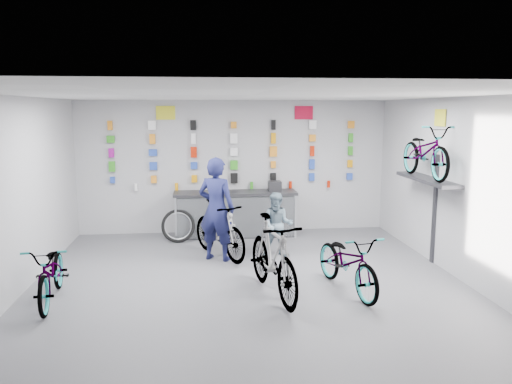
{
  "coord_description": "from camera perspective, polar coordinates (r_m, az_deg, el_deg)",
  "views": [
    {
      "loc": [
        -0.72,
        -7.3,
        2.8
      ],
      "look_at": [
        0.23,
        1.4,
        1.34
      ],
      "focal_mm": 35.0,
      "sensor_mm": 36.0,
      "label": 1
    }
  ],
  "objects": [
    {
      "name": "wall_front",
      "position": [
        3.61,
        5.87,
        -11.63
      ],
      "size": [
        7.0,
        0.0,
        7.0
      ],
      "primitive_type": "plane",
      "rotation": [
        -1.57,
        0.0,
        0.0
      ],
      "color": "#B7B7BA",
      "rests_on": "floor"
    },
    {
      "name": "bike_left",
      "position": [
        7.95,
        -22.3,
        -8.47
      ],
      "size": [
        0.77,
        1.76,
        0.9
      ],
      "primitive_type": "imported",
      "rotation": [
        0.0,
        0.0,
        0.11
      ],
      "color": "gray",
      "rests_on": "floor"
    },
    {
      "name": "wall_left",
      "position": [
        7.91,
        -26.67,
        -1.01
      ],
      "size": [
        0.0,
        8.0,
        8.0
      ],
      "primitive_type": "plane",
      "rotation": [
        1.57,
        0.0,
        1.57
      ],
      "color": "#B7B7BA",
      "rests_on": "floor"
    },
    {
      "name": "sign_side",
      "position": [
        9.48,
        20.3,
        7.97
      ],
      "size": [
        0.02,
        0.4,
        0.3
      ],
      "primitive_type": "cube",
      "color": "yellow",
      "rests_on": "wall_right"
    },
    {
      "name": "ceiling",
      "position": [
        7.33,
        -0.58,
        11.02
      ],
      "size": [
        8.0,
        8.0,
        0.0
      ],
      "primitive_type": "plane",
      "rotation": [
        3.14,
        0.0,
        0.0
      ],
      "color": "white",
      "rests_on": "wall_back"
    },
    {
      "name": "counter",
      "position": [
        11.1,
        -2.36,
        -2.58
      ],
      "size": [
        2.7,
        0.66,
        1.0
      ],
      "color": "black",
      "rests_on": "floor"
    },
    {
      "name": "floor",
      "position": [
        7.85,
        -0.54,
        -11.45
      ],
      "size": [
        8.0,
        8.0,
        0.0
      ],
      "primitive_type": "plane",
      "color": "#525257",
      "rests_on": "ground"
    },
    {
      "name": "wall_bracket",
      "position": [
        9.51,
        19.07,
        0.86
      ],
      "size": [
        0.39,
        1.9,
        2.0
      ],
      "color": "#333338",
      "rests_on": "wall_right"
    },
    {
      "name": "clerk",
      "position": [
        9.29,
        -4.54,
        -1.95
      ],
      "size": [
        0.84,
        0.73,
        1.94
      ],
      "primitive_type": "imported",
      "rotation": [
        0.0,
        0.0,
        2.69
      ],
      "color": "#181B49",
      "rests_on": "floor"
    },
    {
      "name": "customer",
      "position": [
        9.55,
        2.47,
        -3.76
      ],
      "size": [
        0.71,
        0.61,
        1.24
      ],
      "primitive_type": "imported",
      "rotation": [
        0.0,
        0.0,
        -0.27
      ],
      "color": "slate",
      "rests_on": "floor"
    },
    {
      "name": "wall_right",
      "position": [
        8.53,
        23.54,
        -0.1
      ],
      "size": [
        0.0,
        8.0,
        8.0
      ],
      "primitive_type": "plane",
      "rotation": [
        1.57,
        0.0,
        -1.57
      ],
      "color": "#B7B7BA",
      "rests_on": "floor"
    },
    {
      "name": "spare_wheel",
      "position": [
        10.76,
        -8.89,
        -3.86
      ],
      "size": [
        0.74,
        0.34,
        0.71
      ],
      "rotation": [
        0.0,
        0.0,
        -0.08
      ],
      "color": "black",
      "rests_on": "floor"
    },
    {
      "name": "bike_center",
      "position": [
        7.54,
        1.95,
        -7.45
      ],
      "size": [
        0.95,
        2.09,
        1.21
      ],
      "primitive_type": "imported",
      "rotation": [
        0.0,
        0.0,
        0.19
      ],
      "color": "gray",
      "rests_on": "floor"
    },
    {
      "name": "bike_service",
      "position": [
        9.54,
        -4.22,
        -4.26
      ],
      "size": [
        1.32,
        1.83,
        1.09
      ],
      "primitive_type": "imported",
      "rotation": [
        0.0,
        0.0,
        0.5
      ],
      "color": "gray",
      "rests_on": "floor"
    },
    {
      "name": "sign_left",
      "position": [
        11.3,
        -10.3,
        8.89
      ],
      "size": [
        0.42,
        0.02,
        0.3
      ],
      "primitive_type": "cube",
      "color": "yellow",
      "rests_on": "wall_back"
    },
    {
      "name": "register",
      "position": [
        11.09,
        2.15,
        0.68
      ],
      "size": [
        0.29,
        0.3,
        0.22
      ],
      "primitive_type": "cube",
      "rotation": [
        0.0,
        0.0,
        -0.02
      ],
      "color": "black",
      "rests_on": "counter"
    },
    {
      "name": "sign_right",
      "position": [
        11.51,
        5.48,
        9.01
      ],
      "size": [
        0.42,
        0.02,
        0.3
      ],
      "primitive_type": "cube",
      "color": "#BB0F2F",
      "rests_on": "wall_back"
    },
    {
      "name": "bike_wall",
      "position": [
        9.41,
        18.83,
        4.4
      ],
      "size": [
        0.63,
        1.8,
        0.95
      ],
      "primitive_type": "imported",
      "color": "gray",
      "rests_on": "wall_bracket"
    },
    {
      "name": "bike_right",
      "position": [
        7.9,
        10.44,
        -7.83
      ],
      "size": [
        1.0,
        1.9,
        0.95
      ],
      "primitive_type": "imported",
      "rotation": [
        0.0,
        0.0,
        0.22
      ],
      "color": "gray",
      "rests_on": "floor"
    },
    {
      "name": "merch_wall",
      "position": [
        11.29,
        -2.72,
        4.39
      ],
      "size": [
        5.56,
        0.08,
        1.56
      ],
      "color": "#2547B6",
      "rests_on": "wall_back"
    },
    {
      "name": "wall_back",
      "position": [
        11.39,
        -2.55,
        2.89
      ],
      "size": [
        7.0,
        0.0,
        7.0
      ],
      "primitive_type": "plane",
      "rotation": [
        1.57,
        0.0,
        0.0
      ],
      "color": "#B7B7BA",
      "rests_on": "floor"
    }
  ]
}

